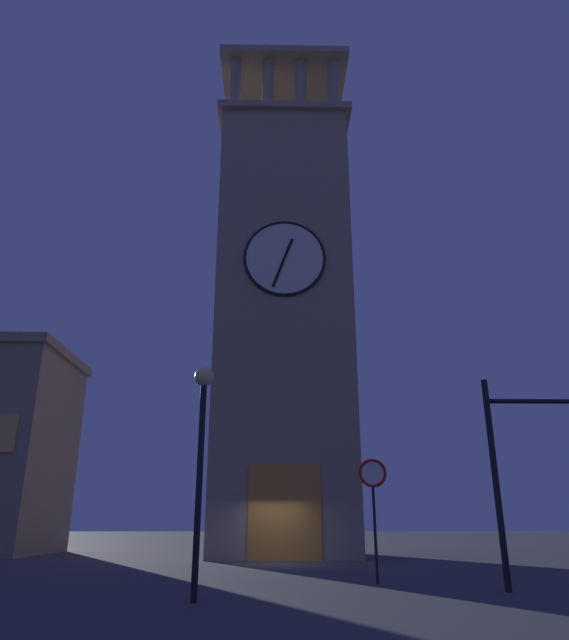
{
  "coord_description": "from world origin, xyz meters",
  "views": [
    {
      "loc": [
        0.13,
        24.81,
        1.5
      ],
      "look_at": [
        -0.48,
        -5.47,
        12.21
      ],
      "focal_mm": 32.39,
      "sensor_mm": 36.0,
      "label": 1
    }
  ],
  "objects_px": {
    "clocktower": "(283,318)",
    "street_lamp": "(202,431)",
    "traffic_signal_mid": "(548,446)",
    "no_horn_sign": "(373,484)"
  },
  "relations": [
    {
      "from": "clocktower",
      "to": "street_lamp",
      "type": "relative_size",
      "value": 6.1
    },
    {
      "from": "traffic_signal_mid",
      "to": "clocktower",
      "type": "bearing_deg",
      "value": -67.84
    },
    {
      "from": "traffic_signal_mid",
      "to": "street_lamp",
      "type": "distance_m",
      "value": 8.67
    },
    {
      "from": "traffic_signal_mid",
      "to": "no_horn_sign",
      "type": "relative_size",
      "value": 1.57
    },
    {
      "from": "traffic_signal_mid",
      "to": "no_horn_sign",
      "type": "distance_m",
      "value": 4.62
    },
    {
      "from": "clocktower",
      "to": "street_lamp",
      "type": "distance_m",
      "value": 19.7
    },
    {
      "from": "clocktower",
      "to": "street_lamp",
      "type": "xyz_separation_m",
      "value": [
        2.1,
        17.45,
        -8.91
      ]
    },
    {
      "from": "no_horn_sign",
      "to": "traffic_signal_mid",
      "type": "bearing_deg",
      "value": 155.72
    },
    {
      "from": "clocktower",
      "to": "no_horn_sign",
      "type": "distance_m",
      "value": 17.08
    },
    {
      "from": "clocktower",
      "to": "traffic_signal_mid",
      "type": "distance_m",
      "value": 19.17
    }
  ]
}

